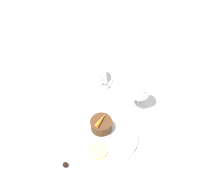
% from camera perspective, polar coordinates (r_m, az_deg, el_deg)
% --- Properties ---
extents(ground_plane, '(3.00, 3.00, 0.00)m').
position_cam_1_polar(ground_plane, '(0.79, -0.36, -6.52)').
color(ground_plane, white).
extents(dinner_plate, '(0.23, 0.23, 0.01)m').
position_cam_1_polar(dinner_plate, '(0.76, -2.06, -9.62)').
color(dinner_plate, white).
rests_on(dinner_plate, ground_plane).
extents(saucer, '(0.15, 0.15, 0.01)m').
position_cam_1_polar(saucer, '(0.93, -4.60, 4.85)').
color(saucer, white).
rests_on(saucer, ground_plane).
extents(coffee_cup, '(0.12, 0.09, 0.06)m').
position_cam_1_polar(coffee_cup, '(0.91, -4.45, 6.46)').
color(coffee_cup, white).
rests_on(coffee_cup, saucer).
extents(spoon, '(0.02, 0.10, 0.00)m').
position_cam_1_polar(spoon, '(0.90, -3.09, 3.64)').
color(spoon, silver).
rests_on(spoon, saucer).
extents(wine_glass, '(0.07, 0.07, 0.12)m').
position_cam_1_polar(wine_glass, '(0.80, 7.33, 2.16)').
color(wine_glass, silver).
rests_on(wine_glass, ground_plane).
extents(fork, '(0.03, 0.18, 0.01)m').
position_cam_1_polar(fork, '(0.73, 9.29, -15.91)').
color(fork, silver).
rests_on(fork, ground_plane).
extents(dessert_cake, '(0.08, 0.08, 0.04)m').
position_cam_1_polar(dessert_cake, '(0.75, -2.72, -7.02)').
color(dessert_cake, '#4C2D19').
rests_on(dessert_cake, dinner_plate).
extents(carrot_garnish, '(0.03, 0.06, 0.01)m').
position_cam_1_polar(carrot_garnish, '(0.73, -2.80, -5.81)').
color(carrot_garnish, orange).
rests_on(carrot_garnish, dessert_cake).
extents(pineapple_slice, '(0.06, 0.06, 0.01)m').
position_cam_1_polar(pineapple_slice, '(0.72, -3.79, -13.43)').
color(pineapple_slice, '#EFE075').
rests_on(pineapple_slice, dinner_plate).
extents(chocolate_truffle, '(0.02, 0.02, 0.02)m').
position_cam_1_polar(chocolate_truffle, '(0.72, -12.11, -16.67)').
color(chocolate_truffle, black).
rests_on(chocolate_truffle, ground_plane).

